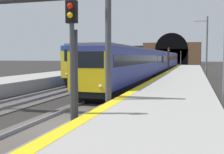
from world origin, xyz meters
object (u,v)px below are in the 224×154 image
at_px(train_main_approaching, 157,61).
at_px(train_adjacent_platform, 126,60).
at_px(railway_signal_far, 181,57).
at_px(overhead_signal_gantry, 21,15).
at_px(catenary_mast_far, 207,47).
at_px(railway_signal_near, 72,60).
at_px(railway_signal_mid, 169,59).

distance_m(train_main_approaching, train_adjacent_platform, 5.09).
relative_size(railway_signal_far, overhead_signal_gantry, 0.49).
distance_m(railway_signal_far, catenary_mast_far, 45.25).
bearing_deg(train_adjacent_platform, railway_signal_far, 168.61).
distance_m(railway_signal_near, railway_signal_mid, 36.66).
xyz_separation_m(train_adjacent_platform, railway_signal_mid, (0.26, -6.88, 0.22)).
bearing_deg(railway_signal_far, overhead_signal_gantry, -3.44).
relative_size(railway_signal_near, catenary_mast_far, 0.59).
relative_size(train_main_approaching, railway_signal_near, 12.56).
bearing_deg(railway_signal_far, train_adjacent_platform, -9.79).
distance_m(railway_signal_near, overhead_signal_gantry, 6.05).
bearing_deg(catenary_mast_far, railway_signal_far, 6.97).
xyz_separation_m(train_main_approaching, overhead_signal_gantry, (-33.74, 2.51, 2.87)).
height_order(train_main_approaching, catenary_mast_far, catenary_mast_far).
height_order(train_adjacent_platform, railway_signal_near, train_adjacent_platform).
relative_size(train_main_approaching, railway_signal_far, 13.27).
distance_m(train_main_approaching, railway_signal_near, 37.34).
height_order(railway_signal_near, overhead_signal_gantry, overhead_signal_gantry).
bearing_deg(train_adjacent_platform, overhead_signal_gantry, 2.76).
xyz_separation_m(railway_signal_mid, catenary_mast_far, (-5.25, -5.49, 1.64)).
bearing_deg(catenary_mast_far, train_main_approaching, 51.41).
bearing_deg(railway_signal_mid, railway_signal_near, 0.00).
relative_size(railway_signal_mid, overhead_signal_gantry, 0.47).
distance_m(train_adjacent_platform, railway_signal_near, 37.05).
height_order(railway_signal_far, catenary_mast_far, catenary_mast_far).
bearing_deg(overhead_signal_gantry, railway_signal_near, -129.02).
xyz_separation_m(train_adjacent_platform, railway_signal_far, (39.90, -6.88, 0.33)).
bearing_deg(railway_signal_near, railway_signal_mid, -180.00).
relative_size(train_adjacent_platform, catenary_mast_far, 5.12).
relative_size(overhead_signal_gantry, catenary_mast_far, 1.13).
relative_size(railway_signal_mid, catenary_mast_far, 0.53).
xyz_separation_m(train_main_approaching, train_adjacent_platform, (-0.89, 5.01, 0.21)).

